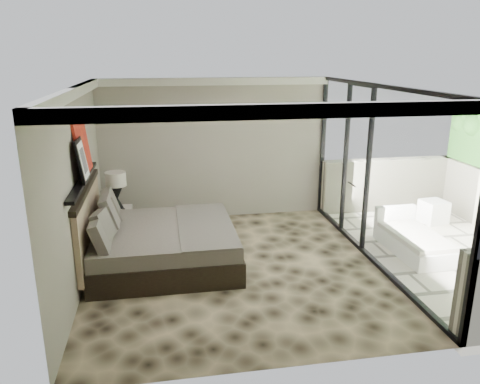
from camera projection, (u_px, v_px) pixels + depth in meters
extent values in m
plane|color=black|center=(235.00, 268.00, 7.36)|extent=(5.00, 5.00, 0.00)
cube|color=silver|center=(234.00, 87.00, 6.56)|extent=(4.50, 5.00, 0.02)
cube|color=gray|center=(215.00, 150.00, 9.31)|extent=(4.50, 0.02, 2.80)
cube|color=gray|center=(78.00, 189.00, 6.59)|extent=(0.02, 5.00, 2.80)
cube|color=white|center=(376.00, 176.00, 7.33)|extent=(0.08, 5.00, 2.80)
cube|color=beige|center=(451.00, 255.00, 7.98)|extent=(3.00, 5.00, 0.12)
cube|color=black|center=(83.00, 180.00, 6.67)|extent=(0.12, 2.20, 0.05)
cube|color=black|center=(166.00, 252.00, 7.46)|extent=(2.22, 2.11, 0.38)
cube|color=#5B544B|center=(165.00, 234.00, 7.38)|extent=(2.16, 2.05, 0.23)
cube|color=#45433C|center=(205.00, 225.00, 7.45)|extent=(0.85, 2.09, 0.03)
cube|color=#947A5E|center=(89.00, 224.00, 7.12)|extent=(0.08, 2.21, 1.06)
cube|color=black|center=(118.00, 222.00, 8.59)|extent=(0.54, 0.54, 0.53)
cone|color=black|center=(118.00, 203.00, 8.55)|extent=(0.21, 0.21, 0.19)
cone|color=black|center=(117.00, 193.00, 8.49)|extent=(0.21, 0.21, 0.19)
cylinder|color=beige|center=(116.00, 179.00, 8.42)|extent=(0.37, 0.37, 0.25)
cube|color=#BA3A0F|center=(82.00, 144.00, 6.82)|extent=(0.13, 0.90, 0.90)
cube|color=black|center=(82.00, 160.00, 6.45)|extent=(0.11, 0.50, 0.60)
cube|color=silver|center=(433.00, 212.00, 9.30)|extent=(0.50, 0.50, 0.45)
cube|color=white|center=(415.00, 245.00, 7.91)|extent=(0.79, 1.53, 0.27)
cube|color=beige|center=(416.00, 235.00, 7.86)|extent=(0.75, 1.44, 0.08)
cube|color=white|center=(395.00, 215.00, 8.49)|extent=(0.76, 0.13, 0.33)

